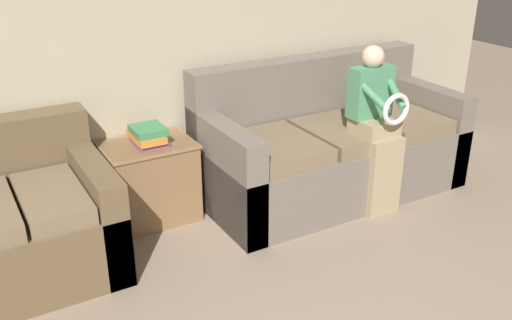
{
  "coord_description": "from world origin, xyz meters",
  "views": [
    {
      "loc": [
        -1.19,
        -0.65,
        2.03
      ],
      "look_at": [
        0.25,
        1.85,
        0.77
      ],
      "focal_mm": 40.0,
      "sensor_mm": 36.0,
      "label": 1
    }
  ],
  "objects_px": {
    "couch_main": "(329,148)",
    "book_stack": "(148,135)",
    "child_left_seated": "(377,124)",
    "side_shelf": "(150,181)"
  },
  "relations": [
    {
      "from": "couch_main",
      "to": "book_stack",
      "type": "height_order",
      "value": "couch_main"
    },
    {
      "from": "couch_main",
      "to": "child_left_seated",
      "type": "bearing_deg",
      "value": -74.6
    },
    {
      "from": "child_left_seated",
      "to": "book_stack",
      "type": "relative_size",
      "value": 3.96
    },
    {
      "from": "child_left_seated",
      "to": "side_shelf",
      "type": "distance_m",
      "value": 1.65
    },
    {
      "from": "couch_main",
      "to": "side_shelf",
      "type": "distance_m",
      "value": 1.39
    },
    {
      "from": "couch_main",
      "to": "side_shelf",
      "type": "bearing_deg",
      "value": 169.65
    },
    {
      "from": "side_shelf",
      "to": "couch_main",
      "type": "bearing_deg",
      "value": -10.35
    },
    {
      "from": "side_shelf",
      "to": "book_stack",
      "type": "distance_m",
      "value": 0.34
    },
    {
      "from": "book_stack",
      "to": "child_left_seated",
      "type": "bearing_deg",
      "value": -23.71
    },
    {
      "from": "couch_main",
      "to": "book_stack",
      "type": "relative_size",
      "value": 6.67
    }
  ]
}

